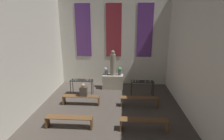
{
  "coord_description": "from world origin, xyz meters",
  "views": [
    {
      "loc": [
        0.62,
        0.03,
        4.11
      ],
      "look_at": [
        0.0,
        9.63,
        1.43
      ],
      "focal_mm": 28.0,
      "sensor_mm": 36.0,
      "label": 1
    }
  ],
  "objects_px": {
    "candle_rack_left": "(82,82)",
    "pew_third_right": "(144,123)",
    "statue": "(113,64)",
    "flower_vase_right": "(120,71)",
    "pew_back_left": "(81,98)",
    "pew_third_left": "(69,120)",
    "candle_rack_right": "(142,83)",
    "person_seated": "(83,91)",
    "flower_vase_left": "(106,70)",
    "altar": "(113,82)",
    "pew_back_right": "(139,100)"
  },
  "relations": [
    {
      "from": "statue",
      "to": "flower_vase_left",
      "type": "xyz_separation_m",
      "value": [
        -0.42,
        0.0,
        -0.44
      ]
    },
    {
      "from": "flower_vase_left",
      "to": "pew_back_left",
      "type": "xyz_separation_m",
      "value": [
        -1.05,
        -2.37,
        -0.83
      ]
    },
    {
      "from": "altar",
      "to": "person_seated",
      "type": "height_order",
      "value": "person_seated"
    },
    {
      "from": "statue",
      "to": "candle_rack_left",
      "type": "height_order",
      "value": "statue"
    },
    {
      "from": "flower_vase_left",
      "to": "statue",
      "type": "bearing_deg",
      "value": 0.0
    },
    {
      "from": "pew_third_left",
      "to": "pew_back_right",
      "type": "relative_size",
      "value": 1.0
    },
    {
      "from": "flower_vase_right",
      "to": "statue",
      "type": "bearing_deg",
      "value": 180.0
    },
    {
      "from": "statue",
      "to": "pew_back_left",
      "type": "bearing_deg",
      "value": -121.85
    },
    {
      "from": "candle_rack_left",
      "to": "pew_back_left",
      "type": "xyz_separation_m",
      "value": [
        0.25,
        -1.26,
        -0.42
      ]
    },
    {
      "from": "pew_back_left",
      "to": "candle_rack_right",
      "type": "bearing_deg",
      "value": 21.58
    },
    {
      "from": "altar",
      "to": "flower_vase_left",
      "type": "relative_size",
      "value": 2.52
    },
    {
      "from": "pew_back_right",
      "to": "person_seated",
      "type": "height_order",
      "value": "person_seated"
    },
    {
      "from": "candle_rack_right",
      "to": "pew_third_left",
      "type": "relative_size",
      "value": 0.68
    },
    {
      "from": "candle_rack_left",
      "to": "candle_rack_right",
      "type": "relative_size",
      "value": 1.0
    },
    {
      "from": "person_seated",
      "to": "pew_back_left",
      "type": "bearing_deg",
      "value": 180.0
    },
    {
      "from": "pew_third_left",
      "to": "pew_third_right",
      "type": "xyz_separation_m",
      "value": [
        2.94,
        0.0,
        0.0
      ]
    },
    {
      "from": "pew_back_left",
      "to": "pew_back_right",
      "type": "height_order",
      "value": "same"
    },
    {
      "from": "flower_vase_right",
      "to": "pew_back_left",
      "type": "bearing_deg",
      "value": -128.59
    },
    {
      "from": "candle_rack_right",
      "to": "altar",
      "type": "bearing_deg",
      "value": 147.27
    },
    {
      "from": "flower_vase_right",
      "to": "pew_back_right",
      "type": "xyz_separation_m",
      "value": [
        1.05,
        -2.37,
        -0.83
      ]
    },
    {
      "from": "pew_third_left",
      "to": "pew_back_left",
      "type": "height_order",
      "value": "same"
    },
    {
      "from": "statue",
      "to": "candle_rack_right",
      "type": "height_order",
      "value": "statue"
    },
    {
      "from": "flower_vase_left",
      "to": "person_seated",
      "type": "height_order",
      "value": "flower_vase_left"
    },
    {
      "from": "pew_third_left",
      "to": "flower_vase_right",
      "type": "bearing_deg",
      "value": 66.72
    },
    {
      "from": "pew_third_right",
      "to": "flower_vase_right",
      "type": "bearing_deg",
      "value": 103.48
    },
    {
      "from": "candle_rack_left",
      "to": "person_seated",
      "type": "height_order",
      "value": "person_seated"
    },
    {
      "from": "pew_third_right",
      "to": "person_seated",
      "type": "bearing_deg",
      "value": 144.23
    },
    {
      "from": "altar",
      "to": "pew_third_left",
      "type": "bearing_deg",
      "value": -108.52
    },
    {
      "from": "statue",
      "to": "candle_rack_left",
      "type": "bearing_deg",
      "value": -147.31
    },
    {
      "from": "pew_third_right",
      "to": "pew_back_left",
      "type": "relative_size",
      "value": 1.0
    },
    {
      "from": "pew_third_right",
      "to": "pew_third_left",
      "type": "bearing_deg",
      "value": 180.0
    },
    {
      "from": "pew_third_left",
      "to": "flower_vase_left",
      "type": "bearing_deg",
      "value": 76.52
    },
    {
      "from": "candle_rack_right",
      "to": "person_seated",
      "type": "xyz_separation_m",
      "value": [
        -3.06,
        -1.26,
        -0.0
      ]
    },
    {
      "from": "candle_rack_left",
      "to": "pew_third_left",
      "type": "bearing_deg",
      "value": -85.6
    },
    {
      "from": "altar",
      "to": "candle_rack_left",
      "type": "height_order",
      "value": "candle_rack_left"
    },
    {
      "from": "flower_vase_right",
      "to": "pew_back_left",
      "type": "xyz_separation_m",
      "value": [
        -1.89,
        -2.37,
        -0.83
      ]
    },
    {
      "from": "candle_rack_right",
      "to": "person_seated",
      "type": "relative_size",
      "value": 1.89
    },
    {
      "from": "pew_third_left",
      "to": "person_seated",
      "type": "relative_size",
      "value": 2.79
    },
    {
      "from": "statue",
      "to": "candle_rack_left",
      "type": "relative_size",
      "value": 1.23
    },
    {
      "from": "flower_vase_left",
      "to": "candle_rack_left",
      "type": "bearing_deg",
      "value": -139.72
    },
    {
      "from": "pew_back_left",
      "to": "flower_vase_left",
      "type": "bearing_deg",
      "value": 66.03
    },
    {
      "from": "flower_vase_left",
      "to": "candle_rack_right",
      "type": "height_order",
      "value": "flower_vase_left"
    },
    {
      "from": "candle_rack_right",
      "to": "pew_third_right",
      "type": "bearing_deg",
      "value": -94.34
    },
    {
      "from": "flower_vase_left",
      "to": "pew_third_right",
      "type": "height_order",
      "value": "flower_vase_left"
    },
    {
      "from": "candle_rack_left",
      "to": "pew_third_right",
      "type": "distance_m",
      "value": 4.6
    },
    {
      "from": "candle_rack_left",
      "to": "person_seated",
      "type": "distance_m",
      "value": 1.32
    },
    {
      "from": "flower_vase_right",
      "to": "flower_vase_left",
      "type": "bearing_deg",
      "value": 180.0
    },
    {
      "from": "altar",
      "to": "pew_back_left",
      "type": "relative_size",
      "value": 0.69
    },
    {
      "from": "candle_rack_left",
      "to": "pew_third_right",
      "type": "bearing_deg",
      "value": -45.79
    },
    {
      "from": "flower_vase_left",
      "to": "pew_back_left",
      "type": "relative_size",
      "value": 0.28
    }
  ]
}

